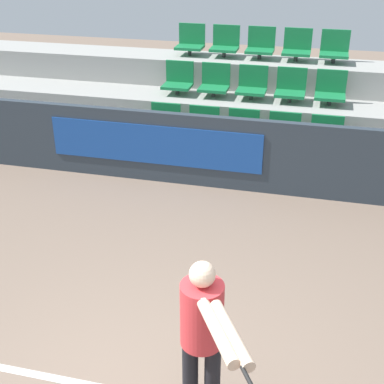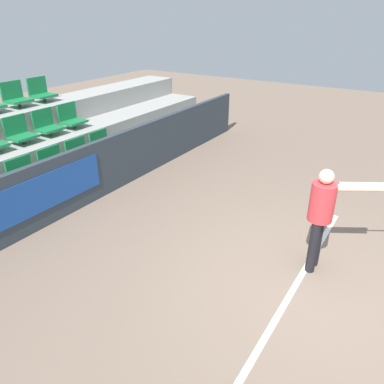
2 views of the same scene
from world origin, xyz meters
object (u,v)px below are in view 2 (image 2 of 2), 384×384
(stadium_chair_7, at_px, (20,132))
(stadium_chair_8, at_px, (47,125))
(stadium_chair_9, at_px, (71,118))
(tennis_player, at_px, (327,210))
(stadium_chair_14, at_px, (41,92))
(stadium_chair_3, at_px, (80,154))
(stadium_chair_2, at_px, (54,164))
(stadium_chair_13, at_px, (16,97))
(stadium_chair_1, at_px, (24,176))
(stadium_chair_4, at_px, (103,145))

(stadium_chair_7, distance_m, stadium_chair_8, 0.65)
(stadium_chair_9, bearing_deg, tennis_player, -97.86)
(stadium_chair_7, bearing_deg, stadium_chair_14, 34.79)
(stadium_chair_3, height_order, tennis_player, tennis_player)
(stadium_chair_2, xyz_separation_m, stadium_chair_9, (1.30, 0.91, 0.48))
(stadium_chair_7, relative_size, stadium_chair_13, 1.00)
(stadium_chair_1, bearing_deg, stadium_chair_14, 42.81)
(stadium_chair_2, bearing_deg, stadium_chair_7, 90.00)
(stadium_chair_4, xyz_separation_m, stadium_chair_14, (0.00, 1.81, 0.97))
(stadium_chair_1, bearing_deg, stadium_chair_8, 34.79)
(stadium_chair_3, height_order, stadium_chair_7, stadium_chair_7)
(stadium_chair_2, xyz_separation_m, stadium_chair_14, (1.30, 1.81, 0.97))
(stadium_chair_1, height_order, stadium_chair_2, same)
(stadium_chair_9, relative_size, tennis_player, 0.36)
(stadium_chair_13, bearing_deg, stadium_chair_2, -109.79)
(stadium_chair_1, distance_m, stadium_chair_3, 1.30)
(stadium_chair_1, bearing_deg, stadium_chair_2, 0.00)
(stadium_chair_4, height_order, stadium_chair_8, stadium_chair_8)
(stadium_chair_9, xyz_separation_m, stadium_chair_14, (0.00, 0.91, 0.48))
(stadium_chair_7, height_order, stadium_chair_9, same)
(stadium_chair_4, bearing_deg, stadium_chair_7, 145.21)
(stadium_chair_2, relative_size, stadium_chair_14, 1.00)
(stadium_chair_4, relative_size, tennis_player, 0.36)
(stadium_chair_3, height_order, stadium_chair_9, stadium_chair_9)
(stadium_chair_8, bearing_deg, tennis_player, -91.56)
(stadium_chair_7, relative_size, stadium_chair_8, 1.00)
(stadium_chair_4, xyz_separation_m, stadium_chair_9, (0.00, 0.91, 0.48))
(stadium_chair_4, height_order, stadium_chair_7, stadium_chair_7)
(stadium_chair_3, bearing_deg, tennis_player, -91.85)
(stadium_chair_2, height_order, stadium_chair_3, same)
(stadium_chair_9, bearing_deg, stadium_chair_3, -125.74)
(stadium_chair_8, height_order, stadium_chair_9, same)
(stadium_chair_8, bearing_deg, stadium_chair_4, -54.26)
(stadium_chair_1, relative_size, stadium_chair_4, 1.00)
(stadium_chair_3, bearing_deg, stadium_chair_13, 90.00)
(stadium_chair_13, bearing_deg, stadium_chair_7, -125.74)
(stadium_chair_3, distance_m, tennis_player, 4.99)
(stadium_chair_1, xyz_separation_m, stadium_chair_2, (0.65, 0.00, 0.00))
(stadium_chair_3, xyz_separation_m, stadium_chair_4, (0.65, 0.00, 0.00))
(stadium_chair_2, height_order, stadium_chair_13, stadium_chair_13)
(stadium_chair_1, distance_m, tennis_player, 5.12)
(stadium_chair_8, bearing_deg, stadium_chair_2, -125.74)
(stadium_chair_4, relative_size, stadium_chair_13, 1.00)
(stadium_chair_13, bearing_deg, stadium_chair_1, -125.74)
(stadium_chair_1, height_order, tennis_player, tennis_player)
(stadium_chair_14, bearing_deg, stadium_chair_8, -125.74)
(stadium_chair_7, distance_m, stadium_chair_9, 1.30)
(stadium_chair_2, relative_size, stadium_chair_9, 1.00)
(stadium_chair_14, relative_size, tennis_player, 0.36)
(stadium_chair_1, bearing_deg, stadium_chair_7, 54.26)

